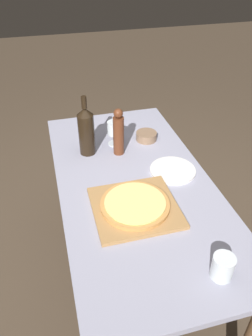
% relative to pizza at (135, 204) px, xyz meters
% --- Properties ---
extents(ground_plane, '(12.00, 12.00, 0.00)m').
position_rel_pizza_xyz_m(ground_plane, '(0.05, 0.19, -0.80)').
color(ground_plane, '#4C3D2D').
extents(dining_table, '(0.74, 1.49, 0.78)m').
position_rel_pizza_xyz_m(dining_table, '(0.05, 0.19, -0.14)').
color(dining_table, '#9393A8').
rests_on(dining_table, ground_plane).
extents(cutting_board, '(0.37, 0.35, 0.02)m').
position_rel_pizza_xyz_m(cutting_board, '(0.00, 0.00, -0.02)').
color(cutting_board, '#A87A47').
rests_on(cutting_board, dining_table).
extents(pizza, '(0.31, 0.31, 0.02)m').
position_rel_pizza_xyz_m(pizza, '(0.00, 0.00, 0.00)').
color(pizza, '#C68947').
rests_on(pizza, cutting_board).
extents(wine_bottle, '(0.09, 0.09, 0.33)m').
position_rel_pizza_xyz_m(wine_bottle, '(-0.13, 0.50, 0.11)').
color(wine_bottle, black).
rests_on(wine_bottle, dining_table).
extents(pepper_mill, '(0.06, 0.06, 0.27)m').
position_rel_pizza_xyz_m(pepper_mill, '(0.04, 0.45, 0.10)').
color(pepper_mill, '#5B2D19').
rests_on(pepper_mill, dining_table).
extents(wine_glass, '(0.08, 0.08, 0.14)m').
position_rel_pizza_xyz_m(wine_glass, '(0.04, 0.55, 0.07)').
color(wine_glass, silver).
rests_on(wine_glass, dining_table).
extents(small_bowl, '(0.12, 0.12, 0.05)m').
position_rel_pizza_xyz_m(small_bowl, '(0.23, 0.55, -0.01)').
color(small_bowl, '#84664C').
rests_on(small_bowl, dining_table).
extents(drinking_tumbler, '(0.08, 0.08, 0.10)m').
position_rel_pizza_xyz_m(drinking_tumbler, '(0.20, -0.41, 0.02)').
color(drinking_tumbler, silver).
rests_on(drinking_tumbler, dining_table).
extents(dinner_plate, '(0.23, 0.23, 0.01)m').
position_rel_pizza_xyz_m(dinner_plate, '(0.26, 0.22, -0.02)').
color(dinner_plate, white).
rests_on(dinner_plate, dining_table).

